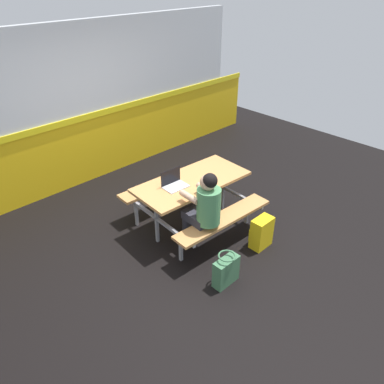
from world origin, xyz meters
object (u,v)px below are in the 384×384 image
laptop_silver (174,183)px  backpack_dark (261,233)px  picnic_table_main (192,191)px  tote_bag_bright (226,271)px  student_nearer (204,207)px

laptop_silver → backpack_dark: (0.60, -1.06, -0.57)m
picnic_table_main → laptop_silver: size_ratio=4.99×
laptop_silver → tote_bag_bright: bearing=-102.4°
picnic_table_main → tote_bag_bright: bearing=-115.6°
backpack_dark → tote_bag_bright: bearing=-171.1°
student_nearer → backpack_dark: size_ratio=2.74×
laptop_silver → student_nearer: bearing=-92.6°
student_nearer → tote_bag_bright: size_ratio=2.81×
backpack_dark → tote_bag_bright: size_ratio=1.02×
laptop_silver → tote_bag_bright: 1.36m
laptop_silver → backpack_dark: size_ratio=0.76×
picnic_table_main → student_nearer: bearing=-120.0°
picnic_table_main → backpack_dark: picnic_table_main is taller
student_nearer → laptop_silver: student_nearer is taller
picnic_table_main → backpack_dark: size_ratio=3.77×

